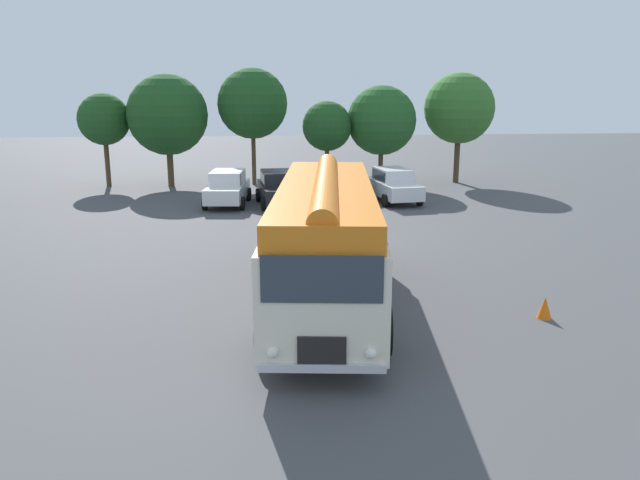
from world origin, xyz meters
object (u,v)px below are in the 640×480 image
(traffic_cone, at_px, (545,308))
(car_far_right, at_px, (393,185))
(car_near_left, at_px, (228,188))
(car_mid_right, at_px, (338,185))
(car_mid_left, at_px, (278,188))
(vintage_bus, at_px, (326,235))

(traffic_cone, bearing_deg, car_far_right, 91.03)
(car_near_left, height_order, car_mid_right, same)
(car_mid_left, bearing_deg, traffic_cone, -69.32)
(vintage_bus, height_order, car_mid_left, vintage_bus)
(car_near_left, height_order, traffic_cone, car_near_left)
(car_mid_left, relative_size, car_mid_right, 0.99)
(car_far_right, bearing_deg, car_mid_left, -175.75)
(car_mid_left, relative_size, traffic_cone, 7.90)
(car_near_left, relative_size, car_mid_left, 1.00)
(car_mid_left, distance_m, car_mid_right, 3.11)
(car_mid_left, distance_m, traffic_cone, 17.20)
(car_near_left, height_order, car_mid_left, same)
(vintage_bus, xyz_separation_m, car_mid_left, (-0.76, 14.59, -1.05))
(car_mid_left, bearing_deg, vintage_bus, -87.04)
(car_mid_left, xyz_separation_m, car_mid_right, (3.03, 0.71, 0.00))
(vintage_bus, distance_m, car_mid_right, 15.50)
(car_mid_right, distance_m, traffic_cone, 17.08)
(car_mid_left, xyz_separation_m, car_far_right, (5.78, 0.43, 0.00))
(vintage_bus, relative_size, car_mid_left, 2.38)
(car_near_left, xyz_separation_m, car_mid_left, (2.47, -0.34, 0.00))
(car_mid_right, bearing_deg, car_mid_left, -166.83)
(car_mid_left, bearing_deg, car_near_left, 172.24)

